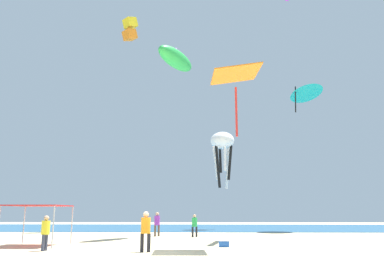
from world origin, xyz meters
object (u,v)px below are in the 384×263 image
Objects in this scene: canopy_tent at (39,207)px; kite_diamond_orange at (235,77)px; person_central at (195,224)px; kite_delta_teal at (305,91)px; cooler_box at (224,244)px; kite_octopus_white at (222,143)px; person_rightmost at (46,230)px; person_leftmost at (157,222)px; person_near_tent at (146,228)px; kite_box_yellow at (130,29)px; kite_inflatable_green at (176,59)px.

canopy_tent is 0.79× the size of kite_diamond_orange.
kite_delta_teal reaches higher than person_central.
canopy_tent is at bearing -169.21° from kite_delta_teal.
cooler_box is 23.27m from kite_octopus_white.
canopy_tent is 1.77× the size of person_rightmost.
canopy_tent is 13.64m from kite_diamond_orange.
canopy_tent is 12.08m from person_central.
person_leftmost is at bearing -42.74° from kite_octopus_white.
person_near_tent is 12.26m from person_leftmost.
kite_box_yellow is 16.89m from kite_octopus_white.
person_central is 13.09m from person_rightmost.
person_near_tent is at bearing -25.63° from canopy_tent.
person_rightmost is 31.23m from kite_delta_teal.
kite_inflatable_green reaches higher than person_central.
kite_box_yellow reaches higher than kite_diamond_orange.
kite_box_yellow is 0.56× the size of kite_inflatable_green.
canopy_tent is 16.03m from kite_inflatable_green.
kite_diamond_orange is at bearing -17.06° from kite_octopus_white.
person_near_tent is at bearing 106.16° from kite_diamond_orange.
person_central is 13.47m from kite_inflatable_green.
kite_delta_teal is at bearing 60.89° from cooler_box.
cooler_box is (4.86, -9.34, -0.93)m from person_leftmost.
person_near_tent reaches higher than cooler_box.
person_leftmost is (-0.92, 12.22, -0.02)m from person_near_tent.
person_leftmost is 1.10× the size of person_rightmost.
person_central is 8.72m from cooler_box.
person_central is (8.85, 8.14, -1.16)m from canopy_tent.
person_rightmost is 29.65m from kite_box_yellow.
kite_delta_teal is (11.89, 9.58, 13.77)m from person_central.
canopy_tent is 25.11m from kite_octopus_white.
person_rightmost is at bearing -59.70° from canopy_tent.
person_near_tent is 11.57m from person_central.
kite_octopus_white reaches higher than person_central.
kite_octopus_white is at bearing 87.86° from person_near_tent.
person_central is (3.03, -0.85, -0.10)m from person_leftmost.
kite_octopus_white is (10.52, 3.17, -12.82)m from kite_box_yellow.
kite_inflatable_green is (1.50, -1.61, 13.27)m from person_leftmost.
person_leftmost reaches higher than cooler_box.
kite_octopus_white is at bearing 87.09° from cooler_box.
person_rightmost is 0.44× the size of kite_diamond_orange.
kite_box_yellow is 0.44× the size of kite_octopus_white.
kite_box_yellow is 20.95m from kite_delta_teal.
kite_inflatable_green is at bearing 94.49° from person_leftmost.
cooler_box is 16.51m from kite_inflatable_green.
cooler_box is at bearing 45.82° from person_near_tent.
kite_octopus_white is at bearing -115.52° from person_central.
canopy_tent is 26.95m from kite_box_yellow.
kite_inflatable_green is at bearing 113.48° from cooler_box.
person_leftmost is 0.66× the size of kite_box_yellow.
canopy_tent is 7.55m from person_near_tent.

